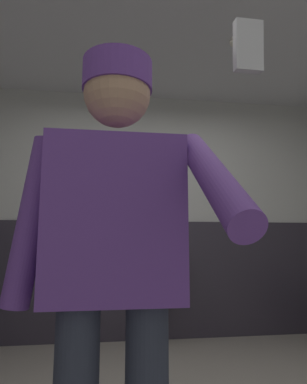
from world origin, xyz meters
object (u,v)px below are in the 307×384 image
Objects in this scene: person at (115,246)px; soap_dispenser at (134,204)px; urinal_solo at (166,263)px; cell_phone at (248,46)px.

person is 2.43m from soap_dispenser.
urinal_solo is 11.27× the size of cell_phone.
person reaches higher than cell_phone.
person is at bearing -96.19° from soap_dispenser.
cell_phone is at bearing -89.93° from soap_dispenser.
cell_phone is (-0.31, -2.76, 0.61)m from urinal_solo.
soap_dispenser is (0.26, 2.37, 0.42)m from person.
urinal_solo is 6.89× the size of soap_dispenser.
soap_dispenser is at bearing 89.14° from cell_phone.
person reaches higher than urinal_solo.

